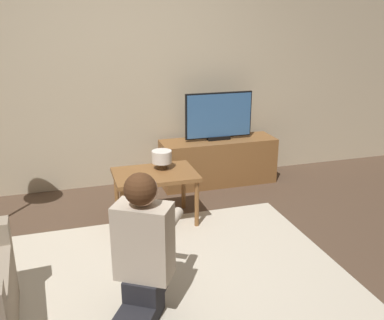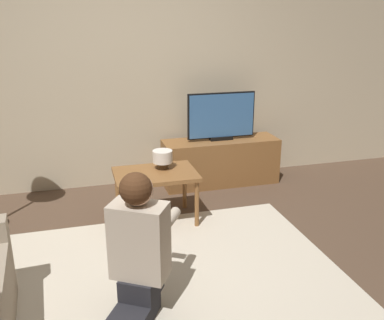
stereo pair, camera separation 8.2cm
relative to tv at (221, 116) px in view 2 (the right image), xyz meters
The scene contains 8 objects.
ground_plane 2.04m from the tv, 121.32° to the right, with size 10.00×10.00×0.00m, color brown.
wall_back 1.16m from the tv, 162.38° to the left, with size 10.00×0.06×2.60m.
rug 2.04m from the tv, 121.32° to the right, with size 2.53×1.81×0.02m.
tv_stand 0.52m from the tv, 90.00° to the right, with size 1.28×0.39×0.51m.
tv is the anchor object (origin of this frame).
coffee_table 1.21m from the tv, 139.26° to the right, with size 0.73×0.51×0.48m.
person_kneeling 2.36m from the tv, 121.40° to the right, with size 0.62×0.80×0.93m.
table_lamp 1.06m from the tv, 139.65° to the right, with size 0.18×0.18×0.17m.
Camera 2 is at (-0.53, -2.66, 1.79)m, focal length 40.00 mm.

